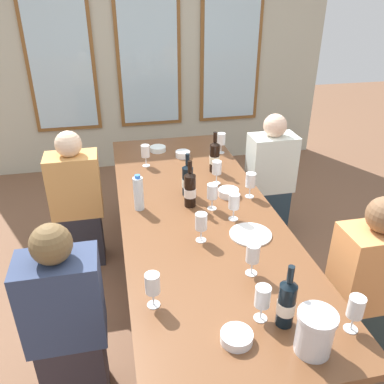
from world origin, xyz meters
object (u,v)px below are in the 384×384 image
(tasting_bowl_2, at_px, (237,337))
(wine_glass_0, at_px, (263,297))
(wine_bottle_2, at_px, (190,189))
(wine_glass_2, at_px, (201,222))
(wine_glass_3, at_px, (217,169))
(wine_glass_1, at_px, (212,193))
(wine_glass_4, at_px, (221,139))
(wine_glass_9, at_px, (153,284))
(wine_glass_10, at_px, (356,309))
(seated_person_2, at_px, (67,325))
(tasting_bowl_3, at_px, (183,154))
(wine_glass_6, at_px, (145,152))
(tasting_bowl_0, at_px, (228,193))
(wine_glass_7, at_px, (251,181))
(metal_pitcher, at_px, (315,332))
(wine_glass_8, at_px, (253,254))
(white_plate_0, at_px, (250,234))
(wine_glass_5, at_px, (234,203))
(seated_person_3, at_px, (365,291))
(dining_table, at_px, (197,217))
(wine_bottle_0, at_px, (215,157))
(tasting_bowl_1, at_px, (158,149))
(seated_person_0, at_px, (77,204))
(wine_bottle_1, at_px, (188,180))
(water_bottle, at_px, (139,193))
(seated_person_1, at_px, (270,180))
(wine_bottle_3, at_px, (286,303))

(tasting_bowl_2, xyz_separation_m, wine_glass_0, (0.14, 0.10, 0.10))
(wine_bottle_2, bearing_deg, wine_glass_2, -92.85)
(wine_glass_3, bearing_deg, wine_glass_1, -109.44)
(wine_glass_4, bearing_deg, wine_glass_1, -109.05)
(wine_glass_2, distance_m, wine_glass_9, 0.56)
(wine_glass_10, bearing_deg, seated_person_2, 158.04)
(tasting_bowl_3, distance_m, wine_glass_6, 0.35)
(seated_person_2, bearing_deg, tasting_bowl_0, 35.79)
(wine_glass_0, relative_size, wine_glass_9, 1.00)
(tasting_bowl_2, xyz_separation_m, wine_glass_7, (0.46, 1.16, 0.10))
(metal_pitcher, xyz_separation_m, wine_glass_8, (-0.08, 0.50, 0.02))
(white_plate_0, bearing_deg, tasting_bowl_0, 88.65)
(wine_glass_4, bearing_deg, tasting_bowl_3, -176.20)
(tasting_bowl_3, bearing_deg, white_plate_0, -82.25)
(wine_glass_0, distance_m, wine_glass_6, 1.75)
(wine_glass_0, relative_size, wine_glass_5, 1.00)
(wine_glass_7, bearing_deg, seated_person_3, -62.91)
(wine_glass_0, bearing_deg, dining_table, 93.94)
(metal_pitcher, height_order, wine_glass_3, metal_pitcher)
(dining_table, bearing_deg, wine_bottle_0, 64.40)
(tasting_bowl_2, relative_size, wine_glass_2, 0.77)
(tasting_bowl_1, height_order, seated_person_0, seated_person_0)
(dining_table, height_order, wine_glass_5, wine_glass_5)
(wine_glass_2, xyz_separation_m, wine_glass_7, (0.44, 0.44, -0.00))
(tasting_bowl_2, distance_m, wine_glass_1, 1.08)
(tasting_bowl_1, xyz_separation_m, seated_person_2, (-0.69, -1.66, -0.23))
(wine_bottle_0, xyz_separation_m, wine_glass_3, (-0.04, -0.21, -0.00))
(wine_bottle_1, bearing_deg, wine_glass_9, -109.64)
(wine_glass_7, distance_m, wine_glass_9, 1.18)
(wine_glass_1, relative_size, wine_glass_7, 1.00)
(wine_glass_1, bearing_deg, water_bottle, 168.16)
(wine_glass_8, bearing_deg, wine_glass_0, -101.87)
(wine_glass_6, bearing_deg, seated_person_2, -111.99)
(metal_pitcher, relative_size, wine_bottle_0, 0.60)
(metal_pitcher, xyz_separation_m, wine_glass_2, (-0.26, 0.83, 0.03))
(wine_glass_3, bearing_deg, wine_glass_8, -95.09)
(seated_person_1, bearing_deg, wine_glass_4, 154.36)
(wine_glass_6, bearing_deg, wine_glass_5, -64.31)
(tasting_bowl_2, bearing_deg, wine_glass_10, -4.85)
(wine_glass_5, distance_m, seated_person_1, 1.11)
(dining_table, xyz_separation_m, seated_person_0, (-0.80, 0.62, -0.15))
(tasting_bowl_3, height_order, wine_glass_10, wine_glass_10)
(wine_glass_10, xyz_separation_m, seated_person_1, (0.38, 1.82, -0.33))
(wine_glass_3, height_order, wine_glass_8, same)
(wine_glass_1, bearing_deg, wine_bottle_3, -86.75)
(wine_bottle_2, distance_m, wine_glass_4, 0.94)
(wine_glass_5, distance_m, seated_person_2, 1.14)
(tasting_bowl_0, xyz_separation_m, seated_person_1, (0.55, 0.57, -0.24))
(tasting_bowl_0, xyz_separation_m, tasting_bowl_2, (-0.32, -1.21, -0.00))
(white_plate_0, xyz_separation_m, tasting_bowl_1, (-0.35, 1.39, 0.02))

